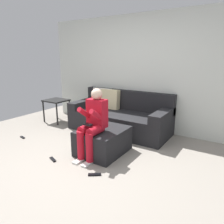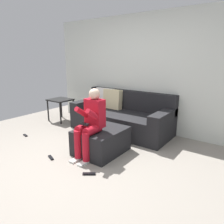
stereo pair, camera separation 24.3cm
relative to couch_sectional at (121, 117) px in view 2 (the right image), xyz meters
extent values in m
plane|color=gray|center=(0.27, -1.82, -0.31)|extent=(6.31, 6.31, 0.00)
cube|color=silver|center=(0.27, 0.45, 0.93)|extent=(4.85, 0.10, 2.48)
cube|color=black|center=(0.02, -0.06, -0.10)|extent=(2.17, 0.92, 0.43)
cube|color=black|center=(0.02, 0.31, 0.33)|extent=(2.17, 0.17, 0.43)
cube|color=black|center=(-0.95, -0.06, 0.20)|extent=(0.23, 0.92, 0.17)
cube|color=black|center=(0.99, -0.06, 0.20)|extent=(0.23, 0.92, 0.17)
cube|color=white|center=(-0.59, 0.16, 0.34)|extent=(0.46, 0.18, 0.46)
cube|color=beige|center=(-0.34, 0.15, 0.34)|extent=(0.44, 0.18, 0.45)
cube|color=black|center=(0.34, -1.12, -0.10)|extent=(0.69, 0.83, 0.42)
cube|color=red|center=(0.30, -1.22, 0.40)|extent=(0.31, 0.18, 0.45)
sphere|color=beige|center=(0.30, -1.22, 0.71)|extent=(0.18, 0.18, 0.18)
cylinder|color=red|center=(0.21, -1.38, 0.18)|extent=(0.14, 0.32, 0.14)
cylinder|color=red|center=(0.21, -1.54, -0.05)|extent=(0.12, 0.12, 0.46)
cube|color=white|center=(0.21, -1.60, -0.30)|extent=(0.10, 0.22, 0.03)
cylinder|color=red|center=(0.19, -1.36, 0.40)|extent=(0.08, 0.37, 0.29)
cylinder|color=red|center=(0.38, -1.38, 0.18)|extent=(0.14, 0.32, 0.14)
cylinder|color=red|center=(0.38, -1.54, -0.05)|extent=(0.12, 0.12, 0.46)
cube|color=white|center=(0.38, -1.60, -0.30)|extent=(0.10, 0.22, 0.03)
cylinder|color=red|center=(0.41, -1.36, 0.41)|extent=(0.08, 0.36, 0.29)
cube|color=black|center=(0.30, -1.46, 0.28)|extent=(0.14, 0.06, 0.03)
cube|color=black|center=(-1.69, -0.26, 0.23)|extent=(0.53, 0.49, 0.03)
cylinder|color=black|center=(-1.92, -0.48, -0.05)|extent=(0.04, 0.04, 0.53)
cylinder|color=black|center=(-1.45, -0.48, -0.05)|extent=(0.04, 0.04, 0.53)
cylinder|color=black|center=(-1.92, -0.05, -0.05)|extent=(0.04, 0.04, 0.53)
cylinder|color=black|center=(-1.45, -0.05, -0.05)|extent=(0.04, 0.04, 0.53)
cube|color=black|center=(0.66, -1.79, -0.30)|extent=(0.17, 0.14, 0.02)
cube|color=black|center=(-0.18, -1.79, -0.30)|extent=(0.17, 0.10, 0.02)
cube|color=black|center=(-1.42, -1.46, -0.30)|extent=(0.15, 0.07, 0.02)
camera|label=1|loc=(2.28, -3.87, 1.29)|focal=34.01mm
camera|label=2|loc=(2.48, -3.73, 1.29)|focal=34.01mm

